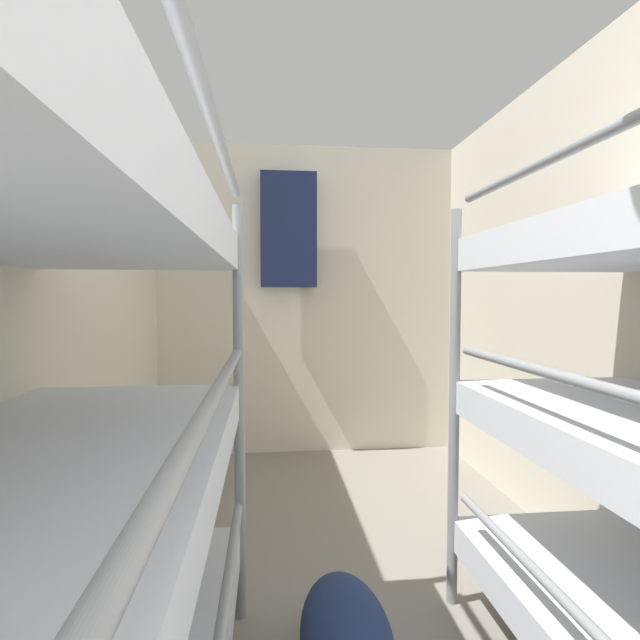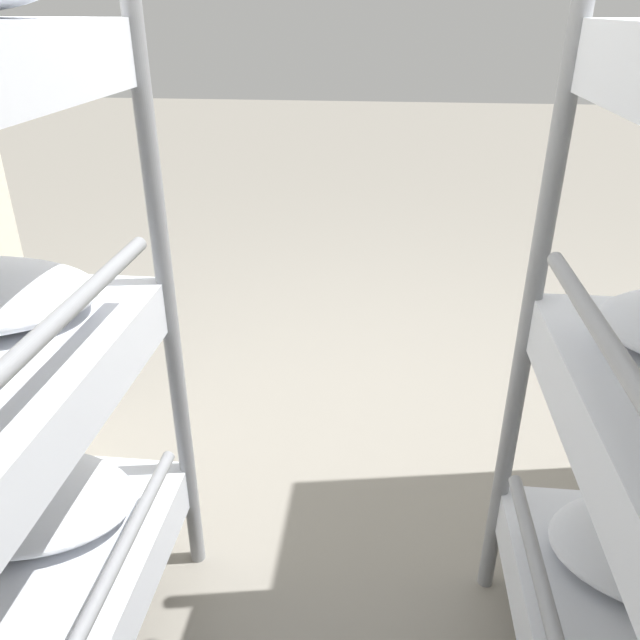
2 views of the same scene
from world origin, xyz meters
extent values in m
cube|color=beige|center=(-1.24, 2.27, 1.26)|extent=(0.06, 4.66, 2.51)
cube|color=beige|center=(0.00, 4.57, 1.26)|extent=(2.53, 0.06, 2.51)
cylinder|color=gray|center=(-0.44, 2.44, 0.82)|extent=(0.04, 0.04, 1.65)
cube|color=silver|center=(-0.82, 1.50, 0.88)|extent=(0.76, 1.91, 0.13)
cylinder|color=gray|center=(-0.44, 1.50, 1.08)|extent=(0.03, 1.62, 0.03)
cube|color=silver|center=(-0.82, 1.50, 1.46)|extent=(0.76, 1.91, 0.13)
cylinder|color=gray|center=(-0.44, 1.50, 1.67)|extent=(0.03, 1.62, 0.03)
cylinder|color=gray|center=(0.44, 2.44, 0.82)|extent=(0.04, 0.04, 1.65)
cylinder|color=gray|center=(0.44, 1.50, 0.50)|extent=(0.03, 1.62, 0.03)
cylinder|color=gray|center=(0.44, 1.50, 1.08)|extent=(0.03, 1.62, 0.03)
cylinder|color=gray|center=(0.44, 1.50, 1.67)|extent=(0.03, 1.62, 0.03)
ellipsoid|color=navy|center=(-0.07, 2.04, 0.15)|extent=(0.31, 0.62, 0.31)
cube|color=#192347|center=(-0.16, 4.42, 1.81)|extent=(0.44, 0.12, 0.90)
camera|label=1|loc=(-0.33, 0.46, 1.30)|focal=28.00mm
camera|label=2|loc=(-0.09, 1.93, 1.55)|focal=35.00mm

